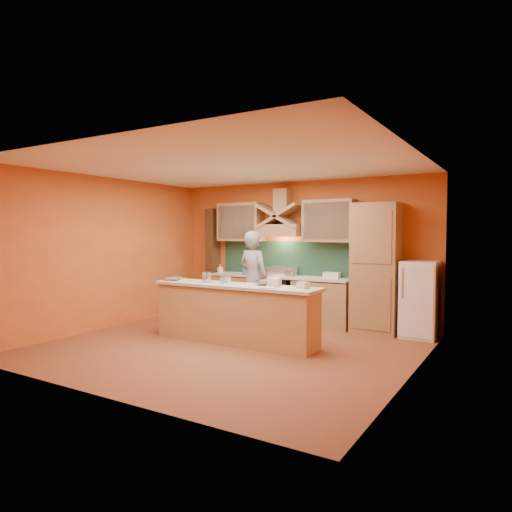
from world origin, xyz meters
The scene contains 36 objects.
floor centered at (0.00, 0.00, 0.00)m, with size 5.50×5.00×0.01m, color brown.
ceiling centered at (0.00, 0.00, 2.80)m, with size 5.50×5.00×0.01m, color white.
wall_back centered at (0.00, 2.50, 1.40)m, with size 5.50×0.02×2.80m, color #CB6027.
wall_front centered at (0.00, -2.50, 1.40)m, with size 5.50×0.02×2.80m, color #CB6027.
wall_left centered at (-2.75, 0.00, 1.40)m, with size 0.02×5.00×2.80m, color #CB6027.
wall_right centered at (2.75, 0.00, 1.40)m, with size 0.02×5.00×2.80m, color #CB6027.
base_cabinet_left centered at (-1.25, 2.20, 0.43)m, with size 1.10×0.60×0.86m, color #9F7248.
base_cabinet_right centered at (0.65, 2.20, 0.43)m, with size 1.10×0.60×0.86m, color #9F7248.
counter_top centered at (-0.30, 2.20, 0.90)m, with size 3.00×0.62×0.04m, color beige.
stove centered at (-0.30, 2.20, 0.45)m, with size 0.60×0.58×0.90m, color black.
backsplash centered at (-0.30, 2.48, 1.25)m, with size 3.00×0.03×0.70m, color #19382A.
range_hood centered at (-0.30, 2.25, 1.82)m, with size 0.92×0.50×0.24m, color #9F7248.
hood_chimney centered at (-0.30, 2.35, 2.40)m, with size 0.30×0.30×0.50m, color #9F7248.
upper_cabinet_left centered at (-1.30, 2.33, 2.00)m, with size 1.00×0.35×0.80m, color #9F7248.
upper_cabinet_right centered at (0.70, 2.33, 2.00)m, with size 1.00×0.35×0.80m, color #9F7248.
pantry_column centered at (1.65, 2.20, 1.15)m, with size 0.80×0.60×2.30m, color #9F7248.
fridge centered at (2.40, 2.20, 0.65)m, with size 0.58×0.60×1.30m, color white.
trim_column_left centered at (-2.05, 2.35, 1.15)m, with size 0.20×0.30×2.30m, color #472816.
island_body centered at (-0.10, 0.30, 0.44)m, with size 2.80×0.55×0.88m, color tan.
island_top centered at (-0.10, 0.30, 0.92)m, with size 2.90×0.62×0.05m, color beige.
person centered at (-0.47, 1.49, 0.91)m, with size 0.66×0.43×1.81m, color gray.
pot_large centered at (-0.53, 2.08, 0.97)m, with size 0.24×0.24×0.15m, color #B0B1B7.
pot_small centered at (-0.06, 2.18, 0.96)m, with size 0.21×0.21×0.13m, color #B0AFB6.
soap_bottle_a centered at (-1.60, 1.99, 1.02)m, with size 0.09×0.09×0.19m, color beige.
soap_bottle_b centered at (-1.00, 2.01, 1.05)m, with size 0.10×0.10×0.26m, color #346390.
bowl_back centered at (0.74, 2.33, 0.96)m, with size 0.23×0.23×0.07m, color silver.
dish_rack centered at (0.78, 2.29, 0.97)m, with size 0.30×0.23×0.11m, color silver.
book_lower centered at (-1.48, 0.20, 0.96)m, with size 0.23×0.30×0.03m, color #B54D40.
book_upper centered at (-1.48, 0.28, 0.98)m, with size 0.21×0.28×0.02m, color teal.
jar_large centered at (-0.69, 0.32, 1.03)m, with size 0.15×0.15×0.17m, color white.
jar_small centered at (-0.33, 0.31, 1.01)m, with size 0.11×0.11×0.13m, color silver.
kitchen_scale centered at (-0.34, 0.41, 0.99)m, with size 0.11×0.11×0.09m, color white.
mixing_bowl centered at (0.37, 0.45, 0.98)m, with size 0.31×0.31×0.08m, color silver.
cloth centered at (0.61, 0.13, 0.95)m, with size 0.23×0.17×0.02m, color beige.
grocery_bag_a centered at (0.56, 0.42, 1.01)m, with size 0.19×0.16×0.13m, color beige.
grocery_bag_b centered at (1.09, 0.37, 0.99)m, with size 0.16×0.12×0.10m, color beige.
Camera 1 is at (3.98, -5.80, 1.79)m, focal length 32.00 mm.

